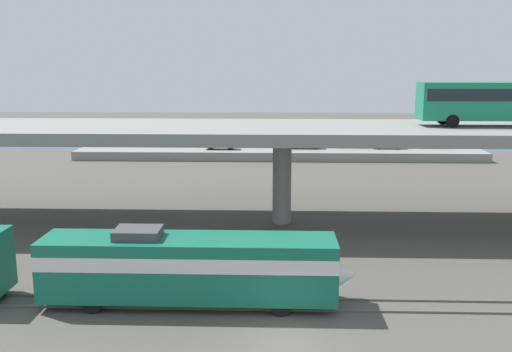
% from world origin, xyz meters
% --- Properties ---
extents(ground_plane, '(260.00, 260.00, 0.00)m').
position_xyz_m(ground_plane, '(0.00, 0.00, 0.00)').
color(ground_plane, '#4C4944').
extents(rail_strip_near, '(110.00, 0.12, 0.12)m').
position_xyz_m(rail_strip_near, '(0.00, 3.28, 0.06)').
color(rail_strip_near, '#59544C').
rests_on(rail_strip_near, ground_plane).
extents(rail_strip_far, '(110.00, 0.12, 0.12)m').
position_xyz_m(rail_strip_far, '(0.00, 4.72, 0.06)').
color(rail_strip_far, '#59544C').
rests_on(rail_strip_far, ground_plane).
extents(train_locomotive, '(16.57, 3.04, 4.18)m').
position_xyz_m(train_locomotive, '(-4.32, 4.00, 2.19)').
color(train_locomotive, '#14664C').
rests_on(train_locomotive, ground_plane).
extents(highway_overpass, '(96.00, 11.83, 7.92)m').
position_xyz_m(highway_overpass, '(0.00, 20.00, 7.28)').
color(highway_overpass, gray).
rests_on(highway_overpass, ground_plane).
extents(transit_bus_on_overpass, '(12.00, 2.68, 3.40)m').
position_xyz_m(transit_bus_on_overpass, '(16.68, 20.25, 9.98)').
color(transit_bus_on_overpass, '#197A56').
rests_on(transit_bus_on_overpass, highway_overpass).
extents(pier_parking_lot, '(56.17, 11.46, 1.22)m').
position_xyz_m(pier_parking_lot, '(0.00, 55.00, 0.61)').
color(pier_parking_lot, gray).
rests_on(pier_parking_lot, ground_plane).
extents(parked_car_0, '(4.33, 1.95, 1.50)m').
position_xyz_m(parked_car_0, '(-2.93, 56.85, 1.99)').
color(parked_car_0, '#515459').
rests_on(parked_car_0, pier_parking_lot).
extents(parked_car_1, '(4.52, 1.84, 1.50)m').
position_xyz_m(parked_car_1, '(10.02, 54.81, 1.99)').
color(parked_car_1, navy).
rests_on(parked_car_1, pier_parking_lot).
extents(parked_car_2, '(4.43, 1.88, 1.50)m').
position_xyz_m(parked_car_2, '(-8.12, 52.44, 1.99)').
color(parked_car_2, '#9E998C').
rests_on(parked_car_2, pier_parking_lot).
extents(parked_car_3, '(4.32, 1.94, 1.50)m').
position_xyz_m(parked_car_3, '(15.09, 53.94, 1.99)').
color(parked_car_3, '#0C4C26').
rests_on(parked_car_3, pier_parking_lot).
extents(parked_car_4, '(4.33, 1.86, 1.50)m').
position_xyz_m(parked_car_4, '(21.82, 54.81, 1.99)').
color(parked_car_4, '#9E998C').
rests_on(parked_car_4, pier_parking_lot).
extents(parked_car_5, '(4.49, 1.96, 1.50)m').
position_xyz_m(parked_car_5, '(3.73, 53.63, 1.99)').
color(parked_car_5, black).
rests_on(parked_car_5, pier_parking_lot).
extents(harbor_water, '(140.00, 36.00, 0.01)m').
position_xyz_m(harbor_water, '(0.00, 78.00, 0.00)').
color(harbor_water, '#2D5170').
rests_on(harbor_water, ground_plane).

